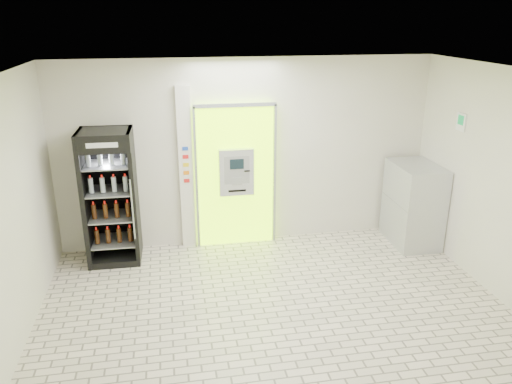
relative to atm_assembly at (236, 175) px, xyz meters
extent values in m
plane|color=#BDB29D|center=(0.20, -2.41, -1.17)|extent=(6.00, 6.00, 0.00)
plane|color=silver|center=(0.20, 0.09, 0.33)|extent=(6.00, 0.00, 6.00)
plane|color=silver|center=(0.20, -4.91, 0.33)|extent=(6.00, 0.00, 6.00)
plane|color=silver|center=(-2.80, -2.41, 0.33)|extent=(0.00, 5.00, 5.00)
plane|color=white|center=(0.20, -2.41, 1.83)|extent=(6.00, 6.00, 0.00)
cube|color=#A3FA04|center=(0.00, 0.02, -0.02)|extent=(1.20, 0.12, 2.30)
cube|color=gray|center=(0.00, -0.05, 1.13)|extent=(1.28, 0.04, 0.06)
cube|color=gray|center=(-0.63, -0.05, -0.02)|extent=(0.04, 0.04, 2.30)
cube|color=gray|center=(0.63, -0.05, -0.02)|extent=(0.04, 0.04, 2.30)
cube|color=black|center=(0.10, -0.04, -0.67)|extent=(0.62, 0.01, 0.67)
cube|color=black|center=(-0.34, -0.04, 0.81)|extent=(0.22, 0.01, 0.18)
cube|color=#B6B8BE|center=(0.00, -0.09, 0.08)|extent=(0.55, 0.12, 0.75)
cube|color=black|center=(0.00, -0.16, 0.23)|extent=(0.22, 0.01, 0.16)
cube|color=gray|center=(0.00, -0.16, -0.05)|extent=(0.16, 0.01, 0.12)
cube|color=black|center=(0.16, -0.16, 0.11)|extent=(0.09, 0.01, 0.02)
cube|color=black|center=(0.00, -0.16, -0.21)|extent=(0.28, 0.01, 0.03)
cube|color=silver|center=(-0.78, 0.04, 0.13)|extent=(0.22, 0.10, 2.60)
cube|color=#193FB2|center=(-0.78, -0.02, 0.48)|extent=(0.09, 0.01, 0.06)
cube|color=red|center=(-0.78, -0.02, 0.35)|extent=(0.09, 0.01, 0.06)
cube|color=yellow|center=(-0.78, -0.02, 0.22)|extent=(0.09, 0.01, 0.06)
cube|color=orange|center=(-0.78, -0.02, 0.09)|extent=(0.09, 0.01, 0.06)
cube|color=red|center=(-0.78, -0.02, -0.04)|extent=(0.09, 0.01, 0.06)
cube|color=black|center=(-1.93, -0.27, -0.15)|extent=(0.78, 0.71, 2.04)
cube|color=black|center=(-1.93, 0.05, -0.15)|extent=(0.77, 0.07, 2.04)
cube|color=red|center=(-1.93, -0.61, 0.73)|extent=(0.75, 0.02, 0.24)
cube|color=white|center=(-1.93, -0.62, 0.73)|extent=(0.43, 0.01, 0.07)
cube|color=black|center=(-1.93, -0.27, -1.12)|extent=(0.78, 0.71, 0.10)
cylinder|color=gray|center=(-1.60, -0.64, -0.23)|extent=(0.02, 0.02, 0.92)
cube|color=gray|center=(-1.93, -0.27, -0.87)|extent=(0.65, 0.60, 0.02)
cube|color=gray|center=(-1.93, -0.27, -0.46)|extent=(0.65, 0.60, 0.02)
cube|color=gray|center=(-1.93, -0.27, -0.05)|extent=(0.65, 0.60, 0.02)
cube|color=gray|center=(-1.93, -0.27, 0.36)|extent=(0.65, 0.60, 0.02)
cube|color=#B6B8BE|center=(2.86, -0.51, -0.50)|extent=(0.69, 1.01, 1.34)
cube|color=gray|center=(2.52, -0.51, -0.44)|extent=(0.02, 0.98, 0.01)
cube|color=white|center=(3.19, -1.01, 0.95)|extent=(0.02, 0.22, 0.26)
cube|color=#0D9349|center=(3.18, -1.01, 0.98)|extent=(0.00, 0.14, 0.14)
camera|label=1|loc=(-1.04, -7.54, 2.44)|focal=35.00mm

